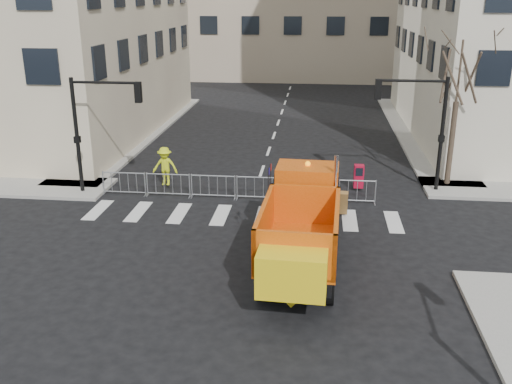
# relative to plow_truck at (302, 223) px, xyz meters

# --- Properties ---
(ground) EXTENTS (120.00, 120.00, 0.00)m
(ground) POSITION_rel_plow_truck_xyz_m (-2.45, -1.02, -1.62)
(ground) COLOR black
(ground) RESTS_ON ground
(sidewalk_back) EXTENTS (64.00, 5.00, 0.15)m
(sidewalk_back) POSITION_rel_plow_truck_xyz_m (-2.45, 7.48, -1.55)
(sidewalk_back) COLOR gray
(sidewalk_back) RESTS_ON ground
(traffic_light_left) EXTENTS (0.18, 0.18, 5.40)m
(traffic_light_left) POSITION_rel_plow_truck_xyz_m (-10.45, 6.48, 1.08)
(traffic_light_left) COLOR black
(traffic_light_left) RESTS_ON ground
(traffic_light_right) EXTENTS (0.18, 0.18, 5.40)m
(traffic_light_right) POSITION_rel_plow_truck_xyz_m (6.05, 8.48, 1.08)
(traffic_light_right) COLOR black
(traffic_light_right) RESTS_ON ground
(crowd_barriers) EXTENTS (12.60, 0.60, 1.10)m
(crowd_barriers) POSITION_rel_plow_truck_xyz_m (-3.20, 6.58, -1.07)
(crowd_barriers) COLOR #9EA0A5
(crowd_barriers) RESTS_ON ground
(street_tree) EXTENTS (3.00, 3.00, 7.50)m
(street_tree) POSITION_rel_plow_truck_xyz_m (6.75, 9.48, 2.13)
(street_tree) COLOR #382B21
(street_tree) RESTS_ON ground
(plow_truck) EXTENTS (3.12, 9.51, 3.65)m
(plow_truck) POSITION_rel_plow_truck_xyz_m (0.00, 0.00, 0.00)
(plow_truck) COLOR black
(plow_truck) RESTS_ON ground
(cop_a) EXTENTS (0.71, 0.66, 1.63)m
(cop_a) POSITION_rel_plow_truck_xyz_m (0.45, 5.78, -0.81)
(cop_a) COLOR black
(cop_a) RESTS_ON ground
(cop_b) EXTENTS (1.07, 0.91, 1.94)m
(cop_b) POSITION_rel_plow_truck_xyz_m (-0.17, 4.95, -0.65)
(cop_b) COLOR black
(cop_b) RESTS_ON ground
(cop_c) EXTENTS (0.82, 1.28, 2.02)m
(cop_c) POSITION_rel_plow_truck_xyz_m (0.07, 5.27, -0.61)
(cop_c) COLOR black
(cop_c) RESTS_ON ground
(worker) EXTENTS (1.21, 0.70, 1.86)m
(worker) POSITION_rel_plow_truck_xyz_m (-6.79, 7.76, -0.54)
(worker) COLOR #D1E01A
(worker) RESTS_ON sidewalk_back
(newspaper_box) EXTENTS (0.46, 0.42, 1.10)m
(newspaper_box) POSITION_rel_plow_truck_xyz_m (2.41, 8.37, -0.92)
(newspaper_box) COLOR #AA0D27
(newspaper_box) RESTS_ON sidewalk_back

